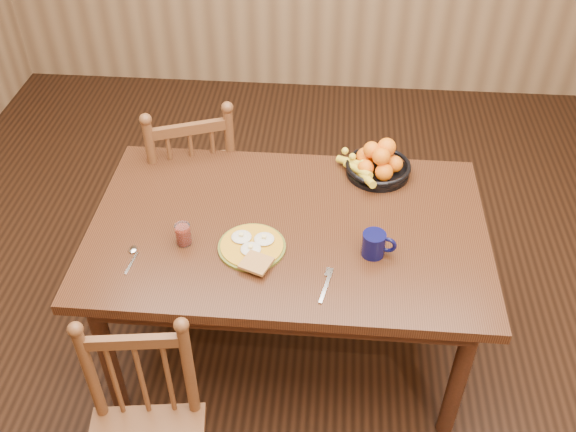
# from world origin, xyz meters

# --- Properties ---
(room) EXTENTS (4.52, 5.02, 2.72)m
(room) POSITION_xyz_m (0.00, 0.00, 1.35)
(room) COLOR black
(room) RESTS_ON ground
(dining_table) EXTENTS (1.60, 1.00, 0.75)m
(dining_table) POSITION_xyz_m (0.00, 0.00, 0.67)
(dining_table) COLOR black
(dining_table) RESTS_ON ground
(chair_far) EXTENTS (0.56, 0.55, 0.97)m
(chair_far) POSITION_xyz_m (-0.54, 0.59, 0.47)
(chair_far) COLOR #543019
(chair_far) RESTS_ON ground
(breakfast_plate) EXTENTS (0.26, 0.30, 0.04)m
(breakfast_plate) POSITION_xyz_m (-0.13, -0.15, 0.76)
(breakfast_plate) COLOR #59601E
(breakfast_plate) RESTS_ON dining_table
(fork) EXTENTS (0.05, 0.18, 0.00)m
(fork) POSITION_xyz_m (0.17, -0.31, 0.75)
(fork) COLOR silver
(fork) RESTS_ON dining_table
(spoon) EXTENTS (0.04, 0.16, 0.01)m
(spoon) POSITION_xyz_m (-0.58, -0.22, 0.75)
(spoon) COLOR silver
(spoon) RESTS_ON dining_table
(coffee_mug) EXTENTS (0.13, 0.09, 0.10)m
(coffee_mug) POSITION_xyz_m (0.34, -0.14, 0.80)
(coffee_mug) COLOR #090A34
(coffee_mug) RESTS_ON dining_table
(juice_glass) EXTENTS (0.06, 0.06, 0.09)m
(juice_glass) POSITION_xyz_m (-0.40, -0.14, 0.79)
(juice_glass) COLOR silver
(juice_glass) RESTS_ON dining_table
(fruit_bowl) EXTENTS (0.32, 0.32, 0.17)m
(fruit_bowl) POSITION_xyz_m (0.36, 0.38, 0.81)
(fruit_bowl) COLOR black
(fruit_bowl) RESTS_ON dining_table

